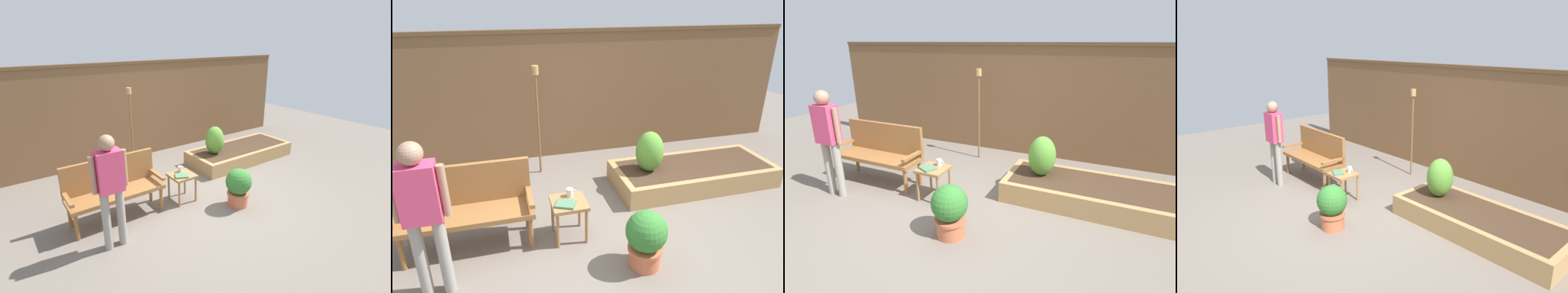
{
  "view_description": "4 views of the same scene",
  "coord_description": "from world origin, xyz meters",
  "views": [
    {
      "loc": [
        -2.92,
        -3.65,
        2.64
      ],
      "look_at": [
        0.02,
        0.41,
        0.83
      ],
      "focal_mm": 27.87,
      "sensor_mm": 36.0,
      "label": 1
    },
    {
      "loc": [
        -1.1,
        -3.09,
        2.6
      ],
      "look_at": [
        0.05,
        1.05,
        0.76
      ],
      "focal_mm": 31.97,
      "sensor_mm": 36.0,
      "label": 2
    },
    {
      "loc": [
        1.8,
        -3.06,
        2.18
      ],
      "look_at": [
        -0.05,
        1.04,
        0.59
      ],
      "focal_mm": 27.54,
      "sensor_mm": 36.0,
      "label": 3
    },
    {
      "loc": [
        4.03,
        -3.03,
        2.54
      ],
      "look_at": [
        -0.09,
        0.59,
        0.94
      ],
      "focal_mm": 32.52,
      "sensor_mm": 36.0,
      "label": 4
    }
  ],
  "objects": [
    {
      "name": "person_by_bench",
      "position": [
        -1.8,
        -0.28,
        0.93
      ],
      "size": [
        0.47,
        0.2,
        1.56
      ],
      "color": "gray",
      "rests_on": "ground_plane"
    },
    {
      "name": "ground_plane",
      "position": [
        0.0,
        0.0,
        0.0
      ],
      "size": [
        14.0,
        14.0,
        0.0
      ],
      "primitive_type": "plane",
      "color": "#70665B"
    },
    {
      "name": "fence_back",
      "position": [
        0.0,
        2.6,
        1.09
      ],
      "size": [
        8.4,
        0.14,
        2.16
      ],
      "color": "brown",
      "rests_on": "ground_plane"
    },
    {
      "name": "garden_bench",
      "position": [
        -1.52,
        0.42,
        0.54
      ],
      "size": [
        1.44,
        0.48,
        0.94
      ],
      "color": "#936033",
      "rests_on": "ground_plane"
    },
    {
      "name": "cup_on_table",
      "position": [
        -0.37,
        0.33,
        0.53
      ],
      "size": [
        0.12,
        0.08,
        0.1
      ],
      "color": "silver",
      "rests_on": "side_table"
    },
    {
      "name": "side_table",
      "position": [
        -0.41,
        0.22,
        0.4
      ],
      "size": [
        0.4,
        0.4,
        0.48
      ],
      "color": "#9E7042",
      "rests_on": "ground_plane"
    },
    {
      "name": "raised_planter_bed",
      "position": [
        1.68,
        1.0,
        0.15
      ],
      "size": [
        2.4,
        1.0,
        0.3
      ],
      "color": "#AD8451",
      "rests_on": "ground_plane"
    },
    {
      "name": "potted_boxwood",
      "position": [
        0.25,
        -0.47,
        0.35
      ],
      "size": [
        0.43,
        0.43,
        0.65
      ],
      "color": "#C66642",
      "rests_on": "ground_plane"
    },
    {
      "name": "tiki_torch",
      "position": [
        -0.49,
        1.96,
        1.17
      ],
      "size": [
        0.1,
        0.1,
        1.71
      ],
      "color": "brown",
      "rests_on": "ground_plane"
    },
    {
      "name": "book_on_table",
      "position": [
        -0.46,
        0.15,
        0.49
      ],
      "size": [
        0.27,
        0.25,
        0.03
      ],
      "primitive_type": "cube",
      "rotation": [
        0.0,
        0.0,
        -0.45
      ],
      "color": "#4C7A56",
      "rests_on": "side_table"
    },
    {
      "name": "shrub_near_bench",
      "position": [
        0.95,
        1.02,
        0.59
      ],
      "size": [
        0.4,
        0.4,
        0.59
      ],
      "color": "brown",
      "rests_on": "raised_planter_bed"
    }
  ]
}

